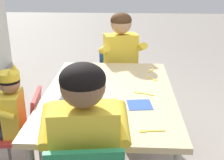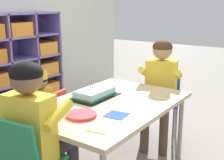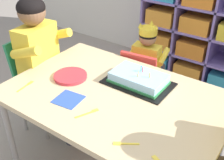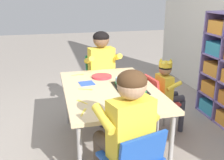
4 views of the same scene
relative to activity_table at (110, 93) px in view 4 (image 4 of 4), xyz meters
The scene contains 15 objects.
ground 0.59m from the activity_table, ahead, with size 16.00×16.00×0.00m, color gray.
activity_table is the anchor object (origin of this frame).
classroom_chair_blue 0.61m from the activity_table, 103.39° to the left, with size 0.34×0.34×0.66m.
child_with_crown 0.69m from the activity_table, 102.27° to the left, with size 0.31×0.32×0.85m.
classroom_chair_adult_side 0.79m from the activity_table, behind, with size 0.34×0.38×0.76m.
adult_helper_seated 0.68m from the activity_table, behind, with size 0.45×0.43×1.07m.
classroom_chair_guest_side 0.89m from the activity_table, ahead, with size 0.41×0.45×0.67m.
guest_at_table_side 0.77m from the activity_table, ahead, with size 0.47×0.46×1.05m.
birthday_cake_on_tray 0.20m from the activity_table, 74.53° to the left, with size 0.42×0.27×0.11m.
paper_plate_stack 0.35m from the activity_table, behind, with size 0.21×0.21×0.02m, color #DB333D.
paper_napkin_square 0.28m from the activity_table, 133.67° to the right, with size 0.15×0.15×0.00m, color #3356B7.
fork_scattered_mid_table 0.41m from the activity_table, 49.22° to the right, with size 0.11×0.08×0.00m.
fork_near_child_seat 0.23m from the activity_table, 93.53° to the right, with size 0.07×0.13×0.00m.
fork_beside_plate_stack 0.57m from the activity_table, 34.51° to the right, with size 0.13×0.07×0.00m.
fork_near_cake_tray 0.56m from the activity_table, 154.05° to the right, with size 0.03×0.14×0.00m.
Camera 4 is at (2.32, -0.55, 1.51)m, focal length 42.59 mm.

